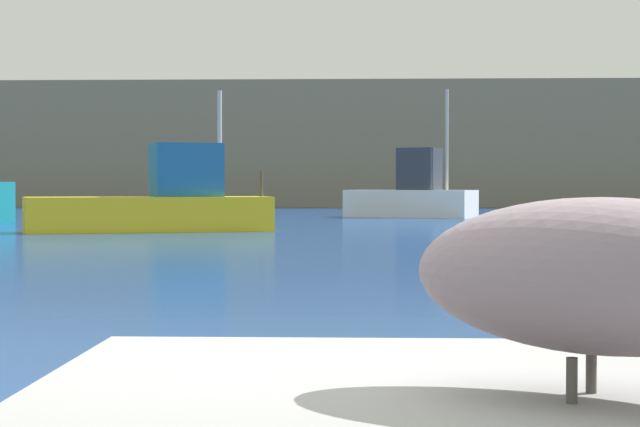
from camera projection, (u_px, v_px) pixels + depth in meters
hillside_backdrop at (357, 147)px, 71.25m from camera, size 140.00×13.20×7.39m
pelican at (606, 273)px, 2.98m from camera, size 1.28×0.93×0.82m
fishing_boat_white at (413, 195)px, 44.15m from camera, size 5.32×3.62×4.98m
fishing_boat_yellow at (158, 203)px, 30.50m from camera, size 6.83×4.04×3.86m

